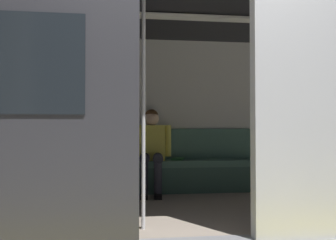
# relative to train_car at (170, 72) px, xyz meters

# --- Properties ---
(train_car) EXTENTS (6.40, 2.71, 2.36)m
(train_car) POSITION_rel_train_car_xyz_m (0.00, 0.00, 0.00)
(train_car) COLOR silver
(train_car) RESTS_ON ground_plane
(bench_seat) EXTENTS (3.03, 0.44, 0.45)m
(bench_seat) POSITION_rel_train_car_xyz_m (-0.06, -1.02, -1.20)
(bench_seat) COLOR #4C7566
(bench_seat) RESTS_ON ground_plane
(person_seated) EXTENTS (0.55, 0.70, 1.18)m
(person_seated) POSITION_rel_train_car_xyz_m (0.13, -0.97, -0.88)
(person_seated) COLOR #D8CC4C
(person_seated) RESTS_ON ground_plane
(handbag) EXTENTS (0.26, 0.15, 0.17)m
(handbag) POSITION_rel_train_car_xyz_m (0.57, -1.06, -1.01)
(handbag) COLOR brown
(handbag) RESTS_ON bench_seat
(book) EXTENTS (0.22, 0.26, 0.03)m
(book) POSITION_rel_train_car_xyz_m (-0.26, -1.08, -1.08)
(book) COLOR #33723F
(book) RESTS_ON bench_seat
(grab_pole_door) EXTENTS (0.04, 0.04, 2.22)m
(grab_pole_door) POSITION_rel_train_car_xyz_m (0.34, 0.78, -0.44)
(grab_pole_door) COLOR silver
(grab_pole_door) RESTS_ON ground_plane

